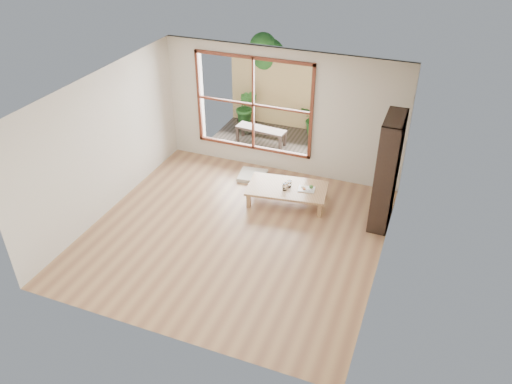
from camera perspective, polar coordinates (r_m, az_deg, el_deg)
ground at (r=8.86m, az=-2.40°, el=-4.67°), size 5.00×5.00×0.00m
low_table at (r=9.53m, az=3.59°, el=0.35°), size 1.60×1.04×0.33m
floor_cushion at (r=10.43m, az=-0.39°, el=1.90°), size 0.62×0.62×0.08m
bookshelf at (r=8.90m, az=14.76°, el=2.24°), size 0.33×0.92×2.04m
glass_tall at (r=9.38m, az=3.27°, el=0.60°), size 0.08×0.08×0.14m
glass_mid at (r=9.47m, az=3.85°, el=0.72°), size 0.06×0.06×0.09m
glass_short at (r=9.53m, az=3.84°, el=0.99°), size 0.08×0.08×0.10m
glass_small at (r=9.48m, az=3.41°, el=0.75°), size 0.07×0.07×0.09m
food_tray at (r=9.46m, az=5.89°, el=0.40°), size 0.34×0.27×0.10m
deck at (r=11.87m, az=1.74°, el=5.67°), size 2.80×2.00×0.05m
garden_bench at (r=11.66m, az=0.58°, el=7.03°), size 1.21×0.46×0.37m
bamboo_fence at (r=12.38m, az=3.40°, el=11.33°), size 2.80×0.06×1.80m
shrub_right at (r=12.04m, az=7.14°, el=8.29°), size 0.93×0.85×0.88m
shrub_left at (r=12.52m, az=-1.13°, el=9.65°), size 0.54×0.45×0.94m
garden_tree at (r=12.62m, az=0.93°, el=15.29°), size 1.04×0.85×2.22m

